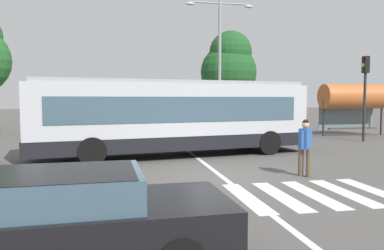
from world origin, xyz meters
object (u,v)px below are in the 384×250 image
(pedestrian_crossing_street, at_px, (305,144))
(traffic_light_far_corner, at_px, (365,84))
(foreground_sedan, at_px, (66,214))
(city_transit_bus, at_px, (174,117))
(parked_car_red, at_px, (185,123))
(background_tree_right, at_px, (229,66))
(parked_car_silver, at_px, (226,122))
(bus_stop_shelter, at_px, (353,97))
(parked_car_teal, at_px, (144,123))
(parked_car_champagne, at_px, (103,123))
(twin_arm_street_lamp, at_px, (220,52))

(pedestrian_crossing_street, bearing_deg, traffic_light_far_corner, 45.63)
(foreground_sedan, bearing_deg, city_transit_bus, 73.48)
(traffic_light_far_corner, bearing_deg, pedestrian_crossing_street, -134.37)
(parked_car_red, relative_size, background_tree_right, 0.57)
(parked_car_silver, relative_size, background_tree_right, 0.58)
(city_transit_bus, relative_size, pedestrian_crossing_street, 6.81)
(pedestrian_crossing_street, distance_m, parked_car_silver, 14.18)
(city_transit_bus, relative_size, background_tree_right, 1.46)
(pedestrian_crossing_street, bearing_deg, foreground_sedan, -141.34)
(pedestrian_crossing_street, distance_m, background_tree_right, 20.79)
(traffic_light_far_corner, relative_size, bus_stop_shelter, 1.10)
(parked_car_red, relative_size, bus_stop_shelter, 1.09)
(parked_car_red, height_order, background_tree_right, background_tree_right)
(foreground_sedan, relative_size, background_tree_right, 0.57)
(city_transit_bus, bearing_deg, foreground_sedan, -106.52)
(foreground_sedan, xyz_separation_m, background_tree_right, (9.83, 24.99, 4.29))
(parked_car_teal, height_order, parked_car_red, same)
(bus_stop_shelter, bearing_deg, parked_car_red, 164.37)
(parked_car_champagne, xyz_separation_m, traffic_light_far_corner, (14.13, -6.38, 2.34))
(parked_car_red, xyz_separation_m, traffic_light_far_corner, (8.84, -5.96, 2.34))
(city_transit_bus, height_order, foreground_sedan, city_transit_bus)
(foreground_sedan, relative_size, bus_stop_shelter, 1.09)
(pedestrian_crossing_street, distance_m, bus_stop_shelter, 14.27)
(pedestrian_crossing_street, height_order, parked_car_red, pedestrian_crossing_street)
(city_transit_bus, relative_size, traffic_light_far_corner, 2.53)
(city_transit_bus, height_order, parked_car_champagne, city_transit_bus)
(background_tree_right, bearing_deg, pedestrian_crossing_street, -100.38)
(traffic_light_far_corner, xyz_separation_m, background_tree_right, (-3.98, 12.23, 1.94))
(parked_car_red, xyz_separation_m, bus_stop_shelter, (10.29, -2.88, 1.65))
(parked_car_champagne, distance_m, parked_car_teal, 2.61)
(parked_car_silver, bearing_deg, background_tree_right, 71.81)
(pedestrian_crossing_street, distance_m, foreground_sedan, 7.89)
(pedestrian_crossing_street, relative_size, parked_car_champagne, 0.37)
(parked_car_champagne, xyz_separation_m, twin_arm_street_lamp, (7.53, -0.68, 4.60))
(city_transit_bus, relative_size, parked_car_red, 2.55)
(twin_arm_street_lamp, bearing_deg, parked_car_teal, 178.31)
(pedestrian_crossing_street, xyz_separation_m, bus_stop_shelter, (9.10, 10.90, 1.45))
(city_transit_bus, distance_m, pedestrian_crossing_street, 5.87)
(bus_stop_shelter, height_order, twin_arm_street_lamp, twin_arm_street_lamp)
(parked_car_red, distance_m, background_tree_right, 9.02)
(traffic_light_far_corner, distance_m, twin_arm_street_lamp, 9.01)
(parked_car_champagne, height_order, parked_car_teal, same)
(bus_stop_shelter, bearing_deg, traffic_light_far_corner, -115.21)
(parked_car_teal, height_order, bus_stop_shelter, bus_stop_shelter)
(bus_stop_shelter, bearing_deg, pedestrian_crossing_street, -129.86)
(parked_car_silver, bearing_deg, parked_car_teal, -175.91)
(twin_arm_street_lamp, height_order, background_tree_right, twin_arm_street_lamp)
(city_transit_bus, xyz_separation_m, bus_stop_shelter, (12.37, 6.06, 0.83))
(foreground_sedan, xyz_separation_m, parked_car_teal, (2.23, 18.60, 0.00))
(parked_car_red, bearing_deg, twin_arm_street_lamp, -6.59)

